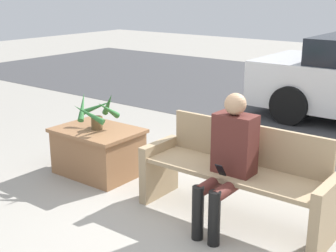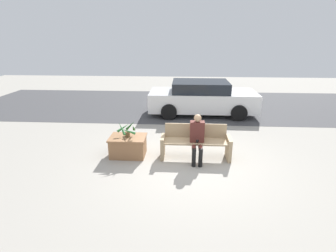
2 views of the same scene
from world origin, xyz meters
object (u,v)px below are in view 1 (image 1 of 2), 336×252
Objects in this scene: bench at (236,175)px; potted_plant at (97,111)px; person_seated at (229,157)px; planter_box at (98,150)px.

bench is 3.25× the size of potted_plant.
person_seated is (0.02, -0.20, 0.24)m from bench.
potted_plant is at bearing 173.95° from person_seated.
bench is 1.90× the size of planter_box.
bench is at bearing 0.15° from planter_box.
bench is at bearing 0.12° from potted_plant.
potted_plant is (-1.83, 0.19, 0.08)m from person_seated.
planter_box is at bearing -168.82° from potted_plant.
person_seated reaches higher than potted_plant.
potted_plant is (0.01, 0.00, 0.46)m from planter_box.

